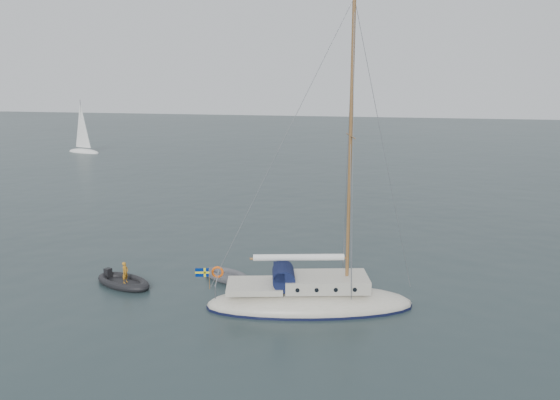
# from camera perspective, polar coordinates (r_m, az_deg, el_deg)

# --- Properties ---
(ground) EXTENTS (300.00, 300.00, 0.00)m
(ground) POSITION_cam_1_polar(r_m,az_deg,el_deg) (29.59, -1.52, -8.43)
(ground) COLOR black
(ground) RESTS_ON ground
(sailboat) EXTENTS (10.23, 3.06, 14.57)m
(sailboat) POSITION_cam_1_polar(r_m,az_deg,el_deg) (25.90, 3.16, -8.90)
(sailboat) COLOR beige
(sailboat) RESTS_ON ground
(dinghy) EXTENTS (3.05, 1.38, 0.44)m
(dinghy) POSITION_cam_1_polar(r_m,az_deg,el_deg) (29.84, -5.55, -7.91)
(dinghy) COLOR #535359
(dinghy) RESTS_ON ground
(rib) EXTENTS (3.56, 1.62, 1.31)m
(rib) POSITION_cam_1_polar(r_m,az_deg,el_deg) (30.06, -16.08, -8.16)
(rib) COLOR black
(rib) RESTS_ON ground
(distant_yacht_a) EXTENTS (6.41, 3.42, 8.50)m
(distant_yacht_a) POSITION_cam_1_polar(r_m,az_deg,el_deg) (89.06, -20.00, 7.01)
(distant_yacht_a) COLOR white
(distant_yacht_a) RESTS_ON ground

